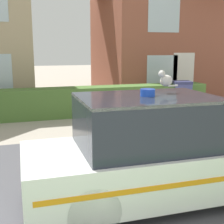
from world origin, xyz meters
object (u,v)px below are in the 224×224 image
at_px(house_right, 180,18).
at_px(cat, 165,80).
at_px(wheelie_bin, 182,96).
at_px(police_car, 162,153).

bearing_deg(house_right, cat, -119.64).
height_order(house_right, wheelie_bin, house_right).
height_order(police_car, wheelie_bin, police_car).
relative_size(police_car, wheelie_bin, 3.89).
bearing_deg(house_right, police_car, -119.66).
relative_size(house_right, wheelie_bin, 7.58).
distance_m(police_car, wheelie_bin, 7.11).
relative_size(police_car, cat, 14.40).
bearing_deg(police_car, cat, 59.75).
height_order(police_car, house_right, house_right).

